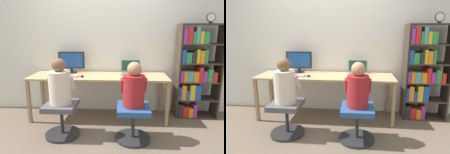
# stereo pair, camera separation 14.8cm
# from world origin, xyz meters

# --- Properties ---
(ground_plane) EXTENTS (14.00, 14.00, 0.00)m
(ground_plane) POSITION_xyz_m (0.00, 0.00, 0.00)
(ground_plane) COLOR brown
(wall_back) EXTENTS (10.00, 0.05, 2.60)m
(wall_back) POSITION_xyz_m (0.00, 0.70, 1.30)
(wall_back) COLOR silver
(wall_back) RESTS_ON ground_plane
(desk) EXTENTS (2.29, 0.64, 0.75)m
(desk) POSITION_xyz_m (0.00, 0.32, 0.68)
(desk) COLOR tan
(desk) RESTS_ON ground_plane
(desktop_monitor) EXTENTS (0.46, 0.18, 0.38)m
(desktop_monitor) POSITION_xyz_m (-0.50, 0.52, 0.94)
(desktop_monitor) COLOR black
(desktop_monitor) RESTS_ON desk
(laptop) EXTENTS (0.34, 0.32, 0.24)m
(laptop) POSITION_xyz_m (0.54, 0.49, 0.80)
(laptop) COLOR gray
(laptop) RESTS_ON desk
(keyboard) EXTENTS (0.42, 0.14, 0.03)m
(keyboard) POSITION_xyz_m (-0.53, 0.20, 0.76)
(keyboard) COLOR #B2B2B7
(keyboard) RESTS_ON desk
(computer_mouse_by_keyboard) EXTENTS (0.06, 0.09, 0.03)m
(computer_mouse_by_keyboard) POSITION_xyz_m (-0.26, 0.20, 0.76)
(computer_mouse_by_keyboard) COLOR black
(computer_mouse_by_keyboard) RESTS_ON desk
(office_chair_left) EXTENTS (0.49, 0.49, 0.49)m
(office_chair_left) POSITION_xyz_m (-0.46, -0.34, 0.28)
(office_chair_left) COLOR #262628
(office_chair_left) RESTS_ON ground_plane
(office_chair_right) EXTENTS (0.49, 0.49, 0.49)m
(office_chair_right) POSITION_xyz_m (0.55, -0.39, 0.28)
(office_chair_right) COLOR #262628
(office_chair_right) RESTS_ON ground_plane
(person_at_monitor) EXTENTS (0.37, 0.32, 0.63)m
(person_at_monitor) POSITION_xyz_m (-0.46, -0.33, 0.76)
(person_at_monitor) COLOR beige
(person_at_monitor) RESTS_ON office_chair_left
(person_at_laptop) EXTENTS (0.35, 0.30, 0.60)m
(person_at_laptop) POSITION_xyz_m (0.55, -0.39, 0.75)
(person_at_laptop) COLOR maroon
(person_at_laptop) RESTS_ON office_chair_right
(bookshelf) EXTENTS (0.71, 0.33, 1.59)m
(bookshelf) POSITION_xyz_m (1.61, 0.44, 0.78)
(bookshelf) COLOR #382D23
(bookshelf) RESTS_ON ground_plane
(desk_clock) EXTENTS (0.14, 0.03, 0.16)m
(desk_clock) POSITION_xyz_m (1.76, 0.36, 1.68)
(desk_clock) COLOR black
(desk_clock) RESTS_ON bookshelf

